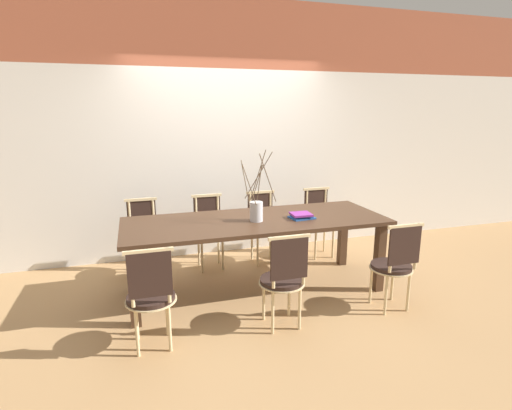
{
  "coord_description": "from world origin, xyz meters",
  "views": [
    {
      "loc": [
        -1.15,
        -3.76,
        1.87
      ],
      "look_at": [
        0.0,
        0.0,
        0.93
      ],
      "focal_mm": 28.0,
      "sensor_mm": 36.0,
      "label": 1
    }
  ],
  "objects_px": {
    "dining_table": "(256,228)",
    "vase_centerpiece": "(256,210)",
    "chair_near_center": "(395,263)",
    "chair_far_center": "(263,224)",
    "book_stack": "(301,216)"
  },
  "relations": [
    {
      "from": "dining_table",
      "to": "vase_centerpiece",
      "type": "xyz_separation_m",
      "value": [
        -0.02,
        -0.06,
        0.21
      ]
    },
    {
      "from": "chair_near_center",
      "to": "chair_far_center",
      "type": "height_order",
      "value": "same"
    },
    {
      "from": "chair_far_center",
      "to": "vase_centerpiece",
      "type": "height_order",
      "value": "vase_centerpiece"
    },
    {
      "from": "chair_near_center",
      "to": "chair_far_center",
      "type": "xyz_separation_m",
      "value": [
        -0.78,
        1.58,
        0.0
      ]
    },
    {
      "from": "chair_far_center",
      "to": "vase_centerpiece",
      "type": "xyz_separation_m",
      "value": [
        -0.35,
        -0.85,
        0.42
      ]
    },
    {
      "from": "dining_table",
      "to": "chair_far_center",
      "type": "xyz_separation_m",
      "value": [
        0.33,
        0.79,
        -0.21
      ]
    },
    {
      "from": "dining_table",
      "to": "vase_centerpiece",
      "type": "relative_size",
      "value": 3.77
    },
    {
      "from": "vase_centerpiece",
      "to": "book_stack",
      "type": "xyz_separation_m",
      "value": [
        0.47,
        -0.04,
        -0.09
      ]
    },
    {
      "from": "chair_near_center",
      "to": "book_stack",
      "type": "xyz_separation_m",
      "value": [
        -0.66,
        0.69,
        0.33
      ]
    },
    {
      "from": "dining_table",
      "to": "book_stack",
      "type": "distance_m",
      "value": 0.49
    },
    {
      "from": "dining_table",
      "to": "book_stack",
      "type": "relative_size",
      "value": 10.26
    },
    {
      "from": "dining_table",
      "to": "vase_centerpiece",
      "type": "bearing_deg",
      "value": -104.18
    },
    {
      "from": "chair_near_center",
      "to": "vase_centerpiece",
      "type": "relative_size",
      "value": 1.24
    },
    {
      "from": "vase_centerpiece",
      "to": "book_stack",
      "type": "relative_size",
      "value": 2.72
    },
    {
      "from": "chair_near_center",
      "to": "book_stack",
      "type": "distance_m",
      "value": 1.01
    }
  ]
}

